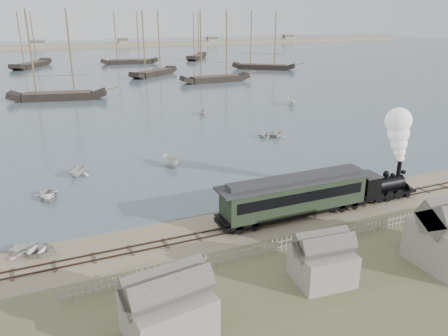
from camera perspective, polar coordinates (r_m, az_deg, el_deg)
name	(u,v)px	position (r m, az deg, el deg)	size (l,w,h in m)	color
ground	(230,220)	(42.22, 0.78, -6.77)	(600.00, 600.00, 0.00)	gray
harbor_water	(68,60)	(205.92, -19.69, 13.14)	(600.00, 336.00, 0.06)	#41505D
rail_track	(239,228)	(40.58, 1.96, -7.85)	(120.00, 1.80, 0.16)	#32231B
picket_fence_west	(190,272)	(34.45, -4.41, -13.38)	(19.00, 0.10, 1.20)	gray
picket_fence_east	(387,229)	(43.25, 20.52, -7.43)	(15.00, 0.10, 1.20)	gray
shed_left	(169,334)	(29.00, -7.16, -20.73)	(5.00, 4.00, 4.10)	gray
shed_mid	(321,281)	(34.14, 12.59, -14.18)	(4.00, 3.50, 3.60)	gray
far_spit	(56,48)	(285.52, -21.12, 14.43)	(500.00, 20.00, 1.80)	tan
locomotive	(395,160)	(48.97, 21.44, 1.04)	(7.50, 2.80, 9.35)	black
passenger_coach	(295,195)	(42.24, 9.22, -3.46)	(15.68, 3.02, 3.81)	black
beached_dinghy	(34,250)	(39.57, -23.56, -9.76)	(4.01, 2.87, 0.83)	silver
rowboat_0	(48,196)	(50.13, -22.02, -3.35)	(3.69, 2.63, 0.76)	silver
rowboat_1	(78,169)	(55.85, -18.59, -0.15)	(3.18, 2.74, 1.68)	silver
rowboat_2	(170,161)	(56.77, -7.03, 0.89)	(3.48, 1.31, 1.34)	silver
rowboat_3	(270,134)	(70.68, 6.07, 4.40)	(3.72, 2.66, 0.77)	silver
rowboat_4	(278,133)	(70.33, 7.07, 4.60)	(2.91, 2.51, 1.53)	silver
rowboat_5	(291,102)	(96.78, 8.77, 8.55)	(3.65, 1.37, 1.41)	silver
rowboat_7	(202,111)	(86.09, -2.83, 7.47)	(2.95, 2.55, 1.56)	silver
schooner_2	(53,55)	(107.61, -21.44, 13.56)	(21.59, 4.98, 20.00)	black
schooner_3	(152,43)	(143.92, -9.34, 15.76)	(20.59, 4.75, 20.00)	black
schooner_4	(215,46)	(128.67, -1.17, 15.59)	(20.74, 4.79, 20.00)	black
schooner_5	(264,40)	(160.27, 5.28, 16.27)	(22.32, 5.15, 20.00)	black
schooner_7	(28,39)	(181.08, -24.25, 15.07)	(23.66, 5.46, 20.00)	black
schooner_8	(128,38)	(181.81, -12.43, 16.28)	(22.31, 5.15, 20.00)	black
schooner_9	(196,35)	(198.11, -3.64, 16.90)	(20.76, 4.79, 20.00)	black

